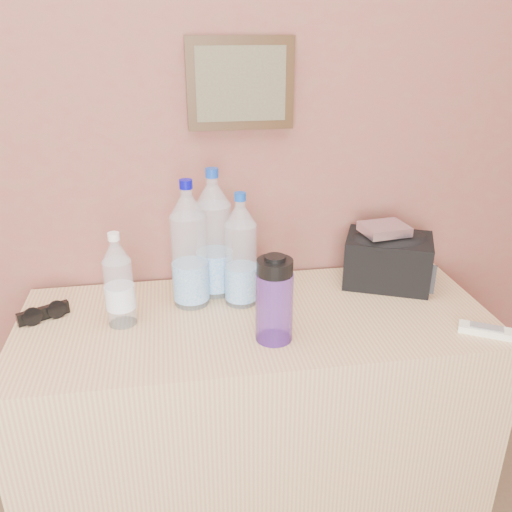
{
  "coord_description": "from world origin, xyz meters",
  "views": [
    {
      "loc": [
        0.2,
        0.42,
        1.56
      ],
      "look_at": [
        0.41,
        1.71,
        0.99
      ],
      "focal_mm": 38.0,
      "sensor_mm": 36.0,
      "label": 1
    }
  ],
  "objects_px": {
    "pet_large_b": "(214,240)",
    "nalgene_bottle": "(274,299)",
    "pet_small": "(119,285)",
    "pet_large_c": "(241,256)",
    "sunglasses": "(43,313)",
    "dresser": "(256,431)",
    "foil_packet": "(384,229)",
    "ac_remote": "(486,331)",
    "pet_large_a": "(189,251)",
    "toiletry_bag": "(388,257)"
  },
  "relations": [
    {
      "from": "nalgene_bottle",
      "to": "sunglasses",
      "type": "height_order",
      "value": "nalgene_bottle"
    },
    {
      "from": "pet_large_a",
      "to": "foil_packet",
      "type": "bearing_deg",
      "value": 2.09
    },
    {
      "from": "pet_large_a",
      "to": "pet_large_b",
      "type": "bearing_deg",
      "value": 38.34
    },
    {
      "from": "pet_large_a",
      "to": "ac_remote",
      "type": "bearing_deg",
      "value": -21.62
    },
    {
      "from": "nalgene_bottle",
      "to": "ac_remote",
      "type": "height_order",
      "value": "nalgene_bottle"
    },
    {
      "from": "pet_large_b",
      "to": "pet_small",
      "type": "bearing_deg",
      "value": -151.45
    },
    {
      "from": "pet_large_a",
      "to": "sunglasses",
      "type": "height_order",
      "value": "pet_large_a"
    },
    {
      "from": "pet_large_c",
      "to": "foil_packet",
      "type": "relative_size",
      "value": 2.56
    },
    {
      "from": "pet_large_a",
      "to": "foil_packet",
      "type": "distance_m",
      "value": 0.58
    },
    {
      "from": "pet_large_a",
      "to": "pet_large_c",
      "type": "height_order",
      "value": "pet_large_a"
    },
    {
      "from": "dresser",
      "to": "pet_large_b",
      "type": "xyz_separation_m",
      "value": [
        -0.1,
        0.16,
        0.57
      ]
    },
    {
      "from": "ac_remote",
      "to": "foil_packet",
      "type": "height_order",
      "value": "foil_packet"
    },
    {
      "from": "dresser",
      "to": "ac_remote",
      "type": "distance_m",
      "value": 0.73
    },
    {
      "from": "sunglasses",
      "to": "toiletry_bag",
      "type": "xyz_separation_m",
      "value": [
        1.01,
        0.06,
        0.07
      ]
    },
    {
      "from": "pet_large_a",
      "to": "pet_large_c",
      "type": "bearing_deg",
      "value": -7.32
    },
    {
      "from": "pet_small",
      "to": "pet_large_a",
      "type": "bearing_deg",
      "value": 24.12
    },
    {
      "from": "dresser",
      "to": "pet_large_c",
      "type": "distance_m",
      "value": 0.56
    },
    {
      "from": "nalgene_bottle",
      "to": "pet_small",
      "type": "bearing_deg",
      "value": 159.76
    },
    {
      "from": "pet_large_c",
      "to": "pet_small",
      "type": "xyz_separation_m",
      "value": [
        -0.33,
        -0.07,
        -0.03
      ]
    },
    {
      "from": "pet_large_c",
      "to": "nalgene_bottle",
      "type": "bearing_deg",
      "value": -75.34
    },
    {
      "from": "pet_small",
      "to": "dresser",
      "type": "bearing_deg",
      "value": -3.25
    },
    {
      "from": "sunglasses",
      "to": "foil_packet",
      "type": "bearing_deg",
      "value": -24.89
    },
    {
      "from": "dresser",
      "to": "foil_packet",
      "type": "distance_m",
      "value": 0.73
    },
    {
      "from": "pet_large_b",
      "to": "pet_large_a",
      "type": "bearing_deg",
      "value": -141.66
    },
    {
      "from": "nalgene_bottle",
      "to": "sunglasses",
      "type": "bearing_deg",
      "value": 161.61
    },
    {
      "from": "pet_large_b",
      "to": "foil_packet",
      "type": "distance_m",
      "value": 0.5
    },
    {
      "from": "dresser",
      "to": "sunglasses",
      "type": "relative_size",
      "value": 9.39
    },
    {
      "from": "pet_large_b",
      "to": "nalgene_bottle",
      "type": "height_order",
      "value": "pet_large_b"
    },
    {
      "from": "pet_large_b",
      "to": "ac_remote",
      "type": "distance_m",
      "value": 0.78
    },
    {
      "from": "dresser",
      "to": "sunglasses",
      "type": "bearing_deg",
      "value": 172.3
    },
    {
      "from": "sunglasses",
      "to": "nalgene_bottle",
      "type": "bearing_deg",
      "value": -46.14
    },
    {
      "from": "pet_small",
      "to": "pet_large_c",
      "type": "bearing_deg",
      "value": 11.41
    },
    {
      "from": "pet_small",
      "to": "foil_packet",
      "type": "distance_m",
      "value": 0.78
    },
    {
      "from": "pet_large_b",
      "to": "sunglasses",
      "type": "relative_size",
      "value": 2.74
    },
    {
      "from": "nalgene_bottle",
      "to": "ac_remote",
      "type": "relative_size",
      "value": 1.69
    },
    {
      "from": "pet_small",
      "to": "ac_remote",
      "type": "distance_m",
      "value": 0.97
    },
    {
      "from": "dresser",
      "to": "sunglasses",
      "type": "xyz_separation_m",
      "value": [
        -0.57,
        0.08,
        0.42
      ]
    },
    {
      "from": "pet_large_c",
      "to": "nalgene_bottle",
      "type": "distance_m",
      "value": 0.22
    },
    {
      "from": "pet_large_a",
      "to": "pet_small",
      "type": "height_order",
      "value": "pet_large_a"
    },
    {
      "from": "pet_large_b",
      "to": "foil_packet",
      "type": "height_order",
      "value": "pet_large_b"
    },
    {
      "from": "dresser",
      "to": "pet_large_a",
      "type": "height_order",
      "value": "pet_large_a"
    },
    {
      "from": "nalgene_bottle",
      "to": "pet_large_b",
      "type": "bearing_deg",
      "value": 113.08
    },
    {
      "from": "pet_large_c",
      "to": "pet_large_b",
      "type": "bearing_deg",
      "value": 131.17
    },
    {
      "from": "pet_large_c",
      "to": "pet_small",
      "type": "height_order",
      "value": "pet_large_c"
    },
    {
      "from": "dresser",
      "to": "foil_packet",
      "type": "bearing_deg",
      "value": 17.35
    },
    {
      "from": "pet_large_b",
      "to": "ac_remote",
      "type": "relative_size",
      "value": 2.78
    },
    {
      "from": "pet_small",
      "to": "sunglasses",
      "type": "distance_m",
      "value": 0.24
    },
    {
      "from": "pet_large_b",
      "to": "sunglasses",
      "type": "distance_m",
      "value": 0.51
    },
    {
      "from": "pet_large_b",
      "to": "nalgene_bottle",
      "type": "relative_size",
      "value": 1.64
    },
    {
      "from": "pet_large_b",
      "to": "ac_remote",
      "type": "bearing_deg",
      "value": -27.82
    }
  ]
}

